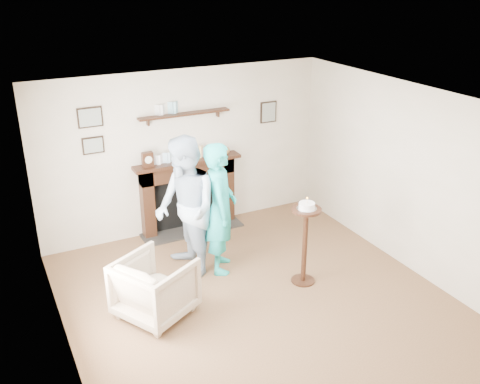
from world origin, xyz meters
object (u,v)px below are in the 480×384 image
object	(u,v)px
armchair	(157,313)
woman	(221,267)
man	(189,273)
pedestal_table	(305,231)

from	to	relation	value
armchair	woman	xyz separation A→B (m)	(1.14, 0.62, 0.00)
armchair	man	size ratio (longest dim) A/B	0.42
woman	pedestal_table	xyz separation A→B (m)	(0.82, -0.81, 0.75)
woman	pedestal_table	world-z (taller)	pedestal_table
armchair	man	xyz separation A→B (m)	(0.68, 0.70, 0.00)
pedestal_table	armchair	bearing A→B (deg)	174.65
man	armchair	bearing A→B (deg)	-44.38
woman	pedestal_table	distance (m)	1.37
armchair	pedestal_table	world-z (taller)	pedestal_table
armchair	woman	distance (m)	1.30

